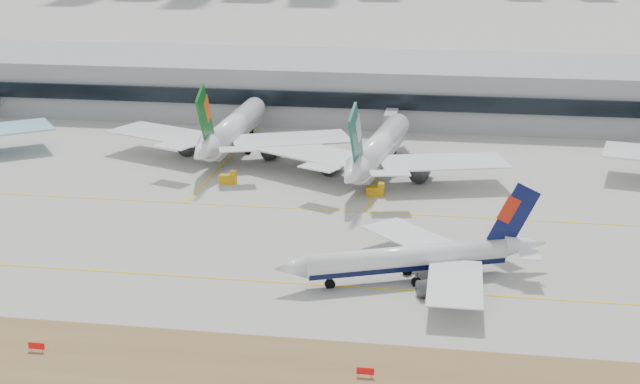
% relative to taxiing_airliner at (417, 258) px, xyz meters
% --- Properties ---
extents(ground, '(3000.00, 3000.00, 0.00)m').
position_rel_taxiing_airliner_xyz_m(ground, '(-25.12, 0.68, -3.58)').
color(ground, '#A9A69E').
rests_on(ground, ground).
extents(taxiing_airliner, '(42.23, 35.67, 14.86)m').
position_rel_taxiing_airliner_xyz_m(taxiing_airliner, '(0.00, 0.00, 0.00)').
color(taxiing_airliner, white).
rests_on(taxiing_airliner, ground).
extents(widebody_eva, '(58.74, 57.28, 20.93)m').
position_rel_taxiing_airliner_xyz_m(widebody_eva, '(-46.46, 67.54, 1.98)').
color(widebody_eva, white).
rests_on(widebody_eva, ground).
extents(widebody_cathay, '(57.26, 56.43, 20.56)m').
position_rel_taxiing_airliner_xyz_m(widebody_cathay, '(-11.26, 55.61, 1.88)').
color(widebody_cathay, white).
rests_on(widebody_cathay, ground).
extents(terminal, '(280.00, 43.10, 15.00)m').
position_rel_taxiing_airliner_xyz_m(terminal, '(-25.12, 115.52, 3.92)').
color(terminal, gray).
rests_on(terminal, ground).
extents(hold_sign_left, '(2.20, 0.15, 1.35)m').
position_rel_taxiing_airliner_xyz_m(hold_sign_left, '(-47.64, -31.32, -2.70)').
color(hold_sign_left, red).
rests_on(hold_sign_left, ground).
extents(hold_sign_right, '(2.20, 0.15, 1.35)m').
position_rel_taxiing_airliner_xyz_m(hold_sign_right, '(-4.63, -31.32, -2.70)').
color(hold_sign_right, red).
rests_on(hold_sign_right, ground).
extents(gse_c, '(3.55, 2.00, 2.60)m').
position_rel_taxiing_airliner_xyz_m(gse_c, '(-10.13, 41.36, -2.53)').
color(gse_c, orange).
rests_on(gse_c, ground).
extents(gse_b, '(3.55, 2.00, 2.60)m').
position_rel_taxiing_airliner_xyz_m(gse_b, '(-41.44, 44.60, -2.53)').
color(gse_b, orange).
rests_on(gse_b, ground).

